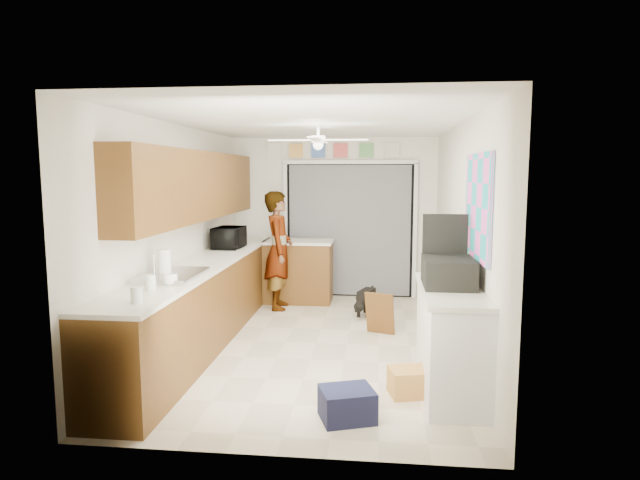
{
  "coord_description": "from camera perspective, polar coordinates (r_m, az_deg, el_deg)",
  "views": [
    {
      "loc": [
        0.68,
        -5.93,
        1.95
      ],
      "look_at": [
        0.0,
        0.4,
        1.15
      ],
      "focal_mm": 30.0,
      "sensor_mm": 36.0,
      "label": 1
    }
  ],
  "objects": [
    {
      "name": "header_frame_4",
      "position": [
        8.41,
        7.72,
        9.47
      ],
      "size": [
        0.22,
        0.02,
        0.22
      ],
      "primitive_type": "cube",
      "color": "silver",
      "rests_on": "wall_back"
    },
    {
      "name": "wall_left",
      "position": [
        6.39,
        -14.81,
        0.64
      ],
      "size": [
        0.0,
        5.0,
        5.0
      ],
      "primitive_type": "plane",
      "rotation": [
        1.57,
        0.0,
        1.57
      ],
      "color": "white",
      "rests_on": "ground"
    },
    {
      "name": "header_frame_3",
      "position": [
        8.41,
        4.96,
        9.51
      ],
      "size": [
        0.22,
        0.02,
        0.22
      ],
      "primitive_type": "cube",
      "color": "#5FA25D",
      "rests_on": "wall_back"
    },
    {
      "name": "door_trim_right",
      "position": [
        8.44,
        10.09,
        0.92
      ],
      "size": [
        0.06,
        0.04,
        2.1
      ],
      "primitive_type": "cube",
      "color": "white",
      "rests_on": "wall_back"
    },
    {
      "name": "microwave",
      "position": [
        7.32,
        -9.68,
        0.25
      ],
      "size": [
        0.37,
        0.53,
        0.29
      ],
      "primitive_type": "imported",
      "rotation": [
        0.0,
        0.0,
        1.53
      ],
      "color": "black",
      "rests_on": "left_countertop"
    },
    {
      "name": "suitcase_lid",
      "position": [
        5.19,
        13.18,
        -0.04
      ],
      "size": [
        0.42,
        0.03,
        0.5
      ],
      "primitive_type": "cube",
      "rotation": [
        0.0,
        0.0,
        -0.01
      ],
      "color": "black",
      "rests_on": "suitcase"
    },
    {
      "name": "right_counter_top",
      "position": [
        4.89,
        13.82,
        -5.2
      ],
      "size": [
        0.54,
        1.44,
        0.04
      ],
      "primitive_type": "cube",
      "color": "white",
      "rests_on": "right_counter_base"
    },
    {
      "name": "header_frame_1",
      "position": [
        8.46,
        -0.2,
        9.52
      ],
      "size": [
        0.22,
        0.02,
        0.22
      ],
      "primitive_type": "cube",
      "color": "#456BBA",
      "rests_on": "wall_back"
    },
    {
      "name": "paper_towel_roll",
      "position": [
        5.42,
        -16.28,
        -2.39
      ],
      "size": [
        0.14,
        0.14,
        0.27
      ],
      "primitive_type": "cylinder",
      "rotation": [
        0.0,
        0.0,
        0.12
      ],
      "color": "white",
      "rests_on": "left_countertop"
    },
    {
      "name": "right_counter_base",
      "position": [
        5.01,
        13.77,
        -10.47
      ],
      "size": [
        0.5,
        1.4,
        0.9
      ],
      "primitive_type": "cube",
      "color": "white",
      "rests_on": "floor"
    },
    {
      "name": "abstract_painting",
      "position": [
        5.02,
        16.48,
        3.45
      ],
      "size": [
        0.03,
        1.15,
        0.95
      ],
      "primitive_type": "cube",
      "color": "#FF5DCC",
      "rests_on": "wall_right"
    },
    {
      "name": "left_countertop",
      "position": [
        6.33,
        -12.09,
        -2.36
      ],
      "size": [
        0.62,
        4.8,
        0.04
      ],
      "primitive_type": "cube",
      "color": "white",
      "rests_on": "left_base_cabinets"
    },
    {
      "name": "header_frame_0",
      "position": [
        8.51,
        -2.58,
        9.5
      ],
      "size": [
        0.22,
        0.02,
        0.22
      ],
      "primitive_type": "cube",
      "color": "#EDAC4F",
      "rests_on": "wall_back"
    },
    {
      "name": "left_base_cabinets",
      "position": [
        6.43,
        -12.06,
        -6.49
      ],
      "size": [
        0.6,
        4.8,
        0.9
      ],
      "primitive_type": "cube",
      "color": "brown",
      "rests_on": "floor"
    },
    {
      "name": "back_opening_recess",
      "position": [
        8.46,
        3.17,
        1.04
      ],
      "size": [
        2.0,
        0.06,
        2.1
      ],
      "primitive_type": "cube",
      "color": "black",
      "rests_on": "wall_back"
    },
    {
      "name": "cardboard_box",
      "position": [
        4.94,
        9.74,
        -14.68
      ],
      "size": [
        0.44,
        0.37,
        0.24
      ],
      "primitive_type": "cube",
      "rotation": [
        0.0,
        0.0,
        0.24
      ],
      "color": "gold",
      "rests_on": "floor"
    },
    {
      "name": "jar_a",
      "position": [
        4.43,
        -18.99,
        -5.55
      ],
      "size": [
        0.11,
        0.11,
        0.13
      ],
      "primitive_type": "cylinder",
      "rotation": [
        0.0,
        0.0,
        0.3
      ],
      "color": "silver",
      "rests_on": "left_countertop"
    },
    {
      "name": "man",
      "position": [
        7.69,
        -4.42,
        -1.11
      ],
      "size": [
        0.47,
        0.65,
        1.7
      ],
      "primitive_type": "imported",
      "rotation": [
        0.0,
        0.0,
        1.67
      ],
      "color": "white",
      "rests_on": "floor"
    },
    {
      "name": "faucet",
      "position": [
        5.46,
        -17.29,
        -2.65
      ],
      "size": [
        0.03,
        0.03,
        0.22
      ],
      "primitive_type": "cylinder",
      "color": "silver",
      "rests_on": "left_countertop"
    },
    {
      "name": "curtain_panel",
      "position": [
        8.42,
        3.16,
        1.01
      ],
      "size": [
        1.9,
        0.03,
        2.05
      ],
      "primitive_type": "cube",
      "color": "slate",
      "rests_on": "wall_back"
    },
    {
      "name": "dog",
      "position": [
        7.42,
        4.97,
        -6.49
      ],
      "size": [
        0.38,
        0.56,
        0.41
      ],
      "primitive_type": "cube",
      "rotation": [
        0.0,
        0.0,
        -0.33
      ],
      "color": "black",
      "rests_on": "floor"
    },
    {
      "name": "peninsula_top",
      "position": [
        8.08,
        -2.32,
        -0.17
      ],
      "size": [
        1.04,
        0.64,
        0.04
      ],
      "primitive_type": "cube",
      "color": "white",
      "rests_on": "peninsula_base"
    },
    {
      "name": "door_trim_left",
      "position": [
        8.54,
        -3.69,
        1.09
      ],
      "size": [
        0.06,
        0.04,
        2.1
      ],
      "primitive_type": "cube",
      "color": "white",
      "rests_on": "wall_back"
    },
    {
      "name": "sink_basin",
      "position": [
        5.4,
        -15.4,
        -3.71
      ],
      "size": [
        0.5,
        0.76,
        0.06
      ],
      "primitive_type": "cube",
      "color": "silver",
      "rests_on": "left_countertop"
    },
    {
      "name": "upper_cabinets",
      "position": [
        6.49,
        -13.01,
        5.65
      ],
      "size": [
        0.32,
        4.0,
        0.8
      ],
      "primitive_type": "cube",
      "color": "brown",
      "rests_on": "wall_left"
    },
    {
      "name": "peninsula_base",
      "position": [
        8.16,
        -2.3,
        -3.45
      ],
      "size": [
        1.0,
        0.6,
        0.9
      ],
      "primitive_type": "cube",
      "color": "brown",
      "rests_on": "floor"
    },
    {
      "name": "ceiling",
      "position": [
        6.0,
        -0.42,
        12.43
      ],
      "size": [
        5.0,
        5.0,
        0.0
      ],
      "primitive_type": "plane",
      "rotation": [
        3.14,
        0.0,
        0.0
      ],
      "color": "white",
      "rests_on": "ground"
    },
    {
      "name": "cup",
      "position": [
        5.04,
        -15.71,
        -4.04
      ],
      "size": [
        0.17,
        0.17,
        0.11
      ],
      "primitive_type": "imported",
      "rotation": [
        0.0,
        0.0,
        -0.38
      ],
      "color": "white",
      "rests_on": "left_countertop"
    },
    {
      "name": "door_trim_head",
      "position": [
        8.38,
        3.21,
        8.3
      ],
      "size": [
        2.1,
        0.04,
        0.06
      ],
      "primitive_type": "cube",
      "color": "white",
      "rests_on": "wall_back"
    },
    {
      "name": "suitcase_rim",
      "position": [
        4.96,
        13.47,
        -4.58
      ],
      "size": [
        0.45,
        0.58,
        0.02
      ],
      "primitive_type": "cube",
      "rotation": [
        0.0,
        0.0,
        -0.01
      ],
      "color": "yellow",
      "rests_on": "suitcase"
    },
    {
      "name": "jar_b",
      "position": [
        4.87,
        -17.63,
        -4.32
      ],
      "size": [
        0.09,
        0.09,
        0.14
      ],
      "primitive_type": "cylinder",
      "rotation": [
        0.0,
        0.0,
        0.04
      ],
      "color": "silver",
      "rests_on": "left_countertop"
    },
    {
      "name": "navy_crate",
      "position": [
        4.44,
        2.9,
        -17.1
      ],
      "size": [
        0.5,
        0.46,
        0.25
      ],
      "primitive_type": "cube",
      "rotation": [
        0.0,
        0.0,
        0.33
      ],
      "color": "#151734",
      "rests_on": "floor"
    },
    {
      "name": "suitcase",
      "position": [
        4.94,
        13.51,
        -3.33
      ],
      "size": [
        0.45,
        0.59,
        0.25
      ],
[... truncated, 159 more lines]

